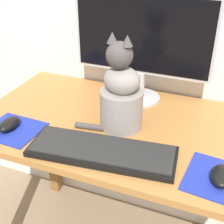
% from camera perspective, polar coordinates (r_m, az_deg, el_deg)
% --- Properties ---
extents(desk, '(1.10, 0.62, 0.75)m').
position_cam_1_polar(desk, '(1.23, 1.83, -7.04)').
color(desk, '#A87038').
rests_on(desk, ground_plane).
extents(monitor, '(0.55, 0.17, 0.43)m').
position_cam_1_polar(monitor, '(1.23, 5.51, 12.73)').
color(monitor, '#B2B2B7').
rests_on(monitor, desk).
extents(keyboard, '(0.49, 0.21, 0.02)m').
position_cam_1_polar(keyboard, '(1.00, -1.74, -7.15)').
color(keyboard, black).
rests_on(keyboard, desk).
extents(mousepad_left, '(0.20, 0.18, 0.00)m').
position_cam_1_polar(mousepad_left, '(1.17, -17.59, -3.07)').
color(mousepad_left, '#1E2D9E').
rests_on(mousepad_left, desk).
extents(mousepad_right, '(0.23, 0.21, 0.00)m').
position_cam_1_polar(mousepad_right, '(0.97, 19.73, -11.72)').
color(mousepad_right, '#1E2D9E').
rests_on(mousepad_right, desk).
extents(computer_mouse_left, '(0.06, 0.10, 0.04)m').
position_cam_1_polar(computer_mouse_left, '(1.17, -18.32, -2.12)').
color(computer_mouse_left, black).
rests_on(computer_mouse_left, mousepad_left).
extents(computer_mouse_right, '(0.06, 0.10, 0.04)m').
position_cam_1_polar(computer_mouse_right, '(0.95, 19.51, -10.95)').
color(computer_mouse_right, black).
rests_on(computer_mouse_right, mousepad_right).
extents(cat, '(0.24, 0.18, 0.35)m').
position_cam_1_polar(cat, '(1.08, 1.50, 3.16)').
color(cat, gray).
rests_on(cat, desk).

